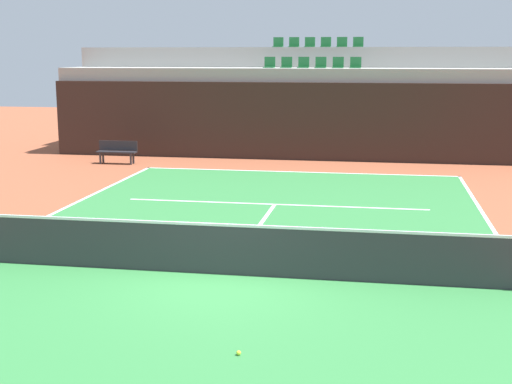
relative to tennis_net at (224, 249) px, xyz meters
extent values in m
plane|color=brown|center=(0.00, 0.00, -0.51)|extent=(80.00, 80.00, 0.00)
cube|color=#2D7238|center=(0.00, 0.00, -0.50)|extent=(11.00, 24.00, 0.01)
cube|color=white|center=(0.00, 11.95, -0.50)|extent=(11.00, 0.10, 0.00)
cube|color=white|center=(0.00, 6.40, -0.50)|extent=(8.26, 0.10, 0.00)
cube|color=white|center=(0.00, 3.20, -0.50)|extent=(0.10, 6.40, 0.00)
cube|color=black|center=(0.00, 14.97, 0.99)|extent=(20.48, 0.30, 2.99)
cube|color=#9E9E99|center=(0.00, 16.32, 1.25)|extent=(20.48, 2.40, 3.51)
cube|color=#9E9E99|center=(0.00, 18.72, 1.66)|extent=(20.48, 2.40, 4.35)
cube|color=#1E6633|center=(-1.73, 16.32, 3.02)|extent=(0.44, 0.44, 0.04)
cube|color=#1E6633|center=(-1.73, 16.52, 3.24)|extent=(0.44, 0.04, 0.40)
cube|color=#1E6633|center=(-1.04, 16.32, 3.02)|extent=(0.44, 0.44, 0.04)
cube|color=#1E6633|center=(-1.04, 16.52, 3.24)|extent=(0.44, 0.04, 0.40)
cube|color=#1E6633|center=(-0.35, 16.32, 3.02)|extent=(0.44, 0.44, 0.04)
cube|color=#1E6633|center=(-0.35, 16.52, 3.24)|extent=(0.44, 0.04, 0.40)
cube|color=#1E6633|center=(0.35, 16.32, 3.02)|extent=(0.44, 0.44, 0.04)
cube|color=#1E6633|center=(0.35, 16.52, 3.24)|extent=(0.44, 0.04, 0.40)
cube|color=#1E6633|center=(1.04, 16.32, 3.02)|extent=(0.44, 0.44, 0.04)
cube|color=#1E6633|center=(1.04, 16.52, 3.24)|extent=(0.44, 0.04, 0.40)
cube|color=#1E6633|center=(1.73, 16.32, 3.02)|extent=(0.44, 0.44, 0.04)
cube|color=#1E6633|center=(1.73, 16.52, 3.24)|extent=(0.44, 0.04, 0.40)
cube|color=#1E6633|center=(-1.73, 18.72, 3.86)|extent=(0.44, 0.44, 0.04)
cube|color=#1E6633|center=(-1.73, 18.92, 4.08)|extent=(0.44, 0.04, 0.40)
cube|color=#1E6633|center=(-1.04, 18.72, 3.86)|extent=(0.44, 0.44, 0.04)
cube|color=#1E6633|center=(-1.04, 18.92, 4.08)|extent=(0.44, 0.04, 0.40)
cube|color=#1E6633|center=(-0.35, 18.72, 3.86)|extent=(0.44, 0.44, 0.04)
cube|color=#1E6633|center=(-0.35, 18.92, 4.08)|extent=(0.44, 0.04, 0.40)
cube|color=#1E6633|center=(0.35, 18.72, 3.86)|extent=(0.44, 0.44, 0.04)
cube|color=#1E6633|center=(0.35, 18.92, 4.08)|extent=(0.44, 0.04, 0.40)
cube|color=#1E6633|center=(1.04, 18.72, 3.86)|extent=(0.44, 0.44, 0.04)
cube|color=#1E6633|center=(1.04, 18.92, 4.08)|extent=(0.44, 0.04, 0.40)
cube|color=#1E6633|center=(1.73, 18.72, 3.86)|extent=(0.44, 0.44, 0.04)
cube|color=#1E6633|center=(1.73, 18.92, 4.08)|extent=(0.44, 0.04, 0.40)
cube|color=#333338|center=(0.00, 0.00, -0.04)|extent=(10.90, 0.02, 0.92)
cube|color=white|center=(0.00, 0.00, 0.45)|extent=(10.90, 0.04, 0.05)
cube|color=#232328|center=(-6.94, 12.74, -0.06)|extent=(1.50, 0.40, 0.05)
cube|color=#232328|center=(-6.94, 12.92, 0.16)|extent=(1.50, 0.04, 0.36)
cube|color=#2D2D33|center=(-7.54, 12.60, -0.30)|extent=(0.06, 0.06, 0.42)
cube|color=#2D2D33|center=(-6.34, 12.60, -0.30)|extent=(0.06, 0.06, 0.42)
cube|color=#2D2D33|center=(-7.54, 12.88, -0.30)|extent=(0.06, 0.06, 0.42)
cube|color=#2D2D33|center=(-6.34, 12.88, -0.30)|extent=(0.06, 0.06, 0.42)
sphere|color=#CCE033|center=(0.98, -3.50, -0.47)|extent=(0.07, 0.07, 0.07)
camera|label=1|loc=(2.77, -12.37, 3.51)|focal=49.85mm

